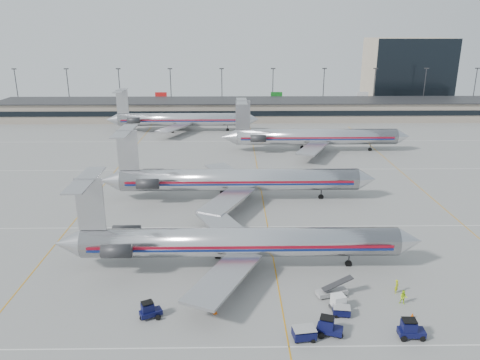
{
  "coord_description": "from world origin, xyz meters",
  "views": [
    {
      "loc": [
        -5.2,
        -54.99,
        28.72
      ],
      "look_at": [
        -4.05,
        19.14,
        4.5
      ],
      "focal_mm": 35.0,
      "sensor_mm": 36.0,
      "label": 1
    }
  ],
  "objects_px": {
    "uld_container": "(338,302)",
    "tug_center": "(328,327)",
    "jet_second_row": "(234,180)",
    "belt_loader": "(333,291)",
    "jet_foreground": "(233,242)"
  },
  "relations": [
    {
      "from": "tug_center",
      "to": "uld_container",
      "type": "bearing_deg",
      "value": 85.41
    },
    {
      "from": "uld_container",
      "to": "tug_center",
      "type": "bearing_deg",
      "value": -128.56
    },
    {
      "from": "tug_center",
      "to": "uld_container",
      "type": "xyz_separation_m",
      "value": [
        1.93,
        4.41,
        -0.08
      ]
    },
    {
      "from": "uld_container",
      "to": "belt_loader",
      "type": "relative_size",
      "value": 0.44
    },
    {
      "from": "jet_foreground",
      "to": "tug_center",
      "type": "height_order",
      "value": "jet_foreground"
    },
    {
      "from": "jet_second_row",
      "to": "tug_center",
      "type": "distance_m",
      "value": 39.44
    },
    {
      "from": "jet_foreground",
      "to": "jet_second_row",
      "type": "height_order",
      "value": "jet_second_row"
    },
    {
      "from": "jet_second_row",
      "to": "uld_container",
      "type": "xyz_separation_m",
      "value": [
        11.06,
        -33.86,
        -2.8
      ]
    },
    {
      "from": "tug_center",
      "to": "belt_loader",
      "type": "relative_size",
      "value": 0.65
    },
    {
      "from": "jet_second_row",
      "to": "uld_container",
      "type": "height_order",
      "value": "jet_second_row"
    },
    {
      "from": "jet_second_row",
      "to": "belt_loader",
      "type": "bearing_deg",
      "value": -70.58
    },
    {
      "from": "jet_foreground",
      "to": "belt_loader",
      "type": "height_order",
      "value": "jet_foreground"
    },
    {
      "from": "jet_foreground",
      "to": "jet_second_row",
      "type": "relative_size",
      "value": 0.95
    },
    {
      "from": "jet_second_row",
      "to": "belt_loader",
      "type": "height_order",
      "value": "jet_second_row"
    },
    {
      "from": "belt_loader",
      "to": "tug_center",
      "type": "bearing_deg",
      "value": -120.13
    }
  ]
}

